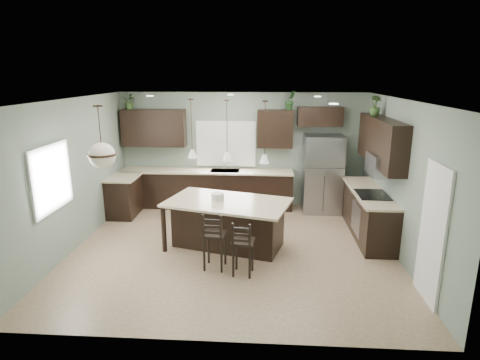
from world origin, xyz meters
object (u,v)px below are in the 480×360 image
object	(u,v)px
bar_stool_right	(243,248)
kitchen_island	(228,224)
serving_dish	(218,197)
bar_stool_center	(215,240)
refrigerator	(322,174)
plant_back_left	(130,101)

from	to	relation	value
bar_stool_right	kitchen_island	bearing A→B (deg)	115.48
serving_dish	bar_stool_right	bearing A→B (deg)	-64.01
kitchen_island	bar_stool_center	distance (m)	0.88
bar_stool_right	refrigerator	bearing A→B (deg)	69.91
kitchen_island	plant_back_left	world-z (taller)	plant_back_left
serving_dish	plant_back_left	xyz separation A→B (m)	(-2.39, 2.43, 1.59)
kitchen_island	bar_stool_center	xyz separation A→B (m)	(-0.14, -0.86, 0.05)
refrigerator	bar_stool_right	size ratio (longest dim) A/B	1.94
refrigerator	bar_stool_right	world-z (taller)	refrigerator
bar_stool_right	plant_back_left	xyz separation A→B (m)	(-2.93, 3.54, 2.11)
bar_stool_center	plant_back_left	size ratio (longest dim) A/B	2.77
serving_dish	bar_stool_center	distance (m)	1.04
kitchen_island	bar_stool_right	world-z (taller)	bar_stool_right
serving_dish	bar_stool_right	size ratio (longest dim) A/B	0.25
kitchen_island	bar_stool_right	xyz separation A→B (m)	(0.35, -1.06, 0.01)
refrigerator	serving_dish	bearing A→B (deg)	-135.72
bar_stool_center	bar_stool_right	distance (m)	0.53
kitchen_island	serving_dish	world-z (taller)	serving_dish
bar_stool_center	refrigerator	bearing A→B (deg)	61.04
refrigerator	bar_stool_center	distance (m)	3.82
serving_dish	bar_stool_right	distance (m)	1.34
bar_stool_right	plant_back_left	size ratio (longest dim) A/B	2.59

